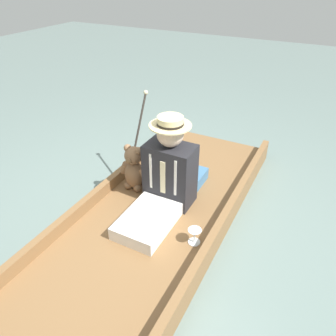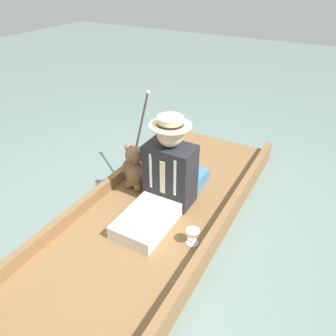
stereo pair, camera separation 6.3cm
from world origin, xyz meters
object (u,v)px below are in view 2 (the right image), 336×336
teddy_bear (135,168)px  walking_cane (140,128)px  seated_person (165,178)px  wine_glass (193,234)px

teddy_bear → walking_cane: walking_cane is taller
seated_person → teddy_bear: (0.37, -0.10, -0.08)m
teddy_bear → walking_cane: size_ratio=0.57×
seated_person → wine_glass: bearing=146.1°
teddy_bear → wine_glass: (-0.77, 0.39, -0.11)m
teddy_bear → seated_person: bearing=164.7°
teddy_bear → wine_glass: teddy_bear is taller
walking_cane → teddy_bear: bearing=112.6°
teddy_bear → walking_cane: 0.41m
seated_person → walking_cane: bearing=-37.4°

